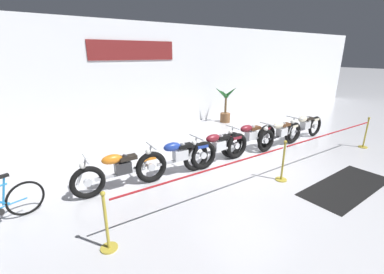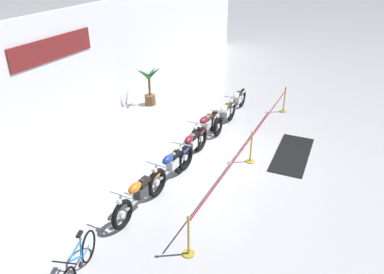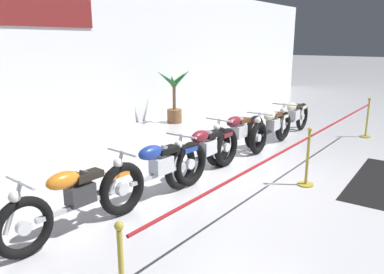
% 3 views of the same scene
% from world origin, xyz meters
% --- Properties ---
extents(ground_plane, '(120.00, 120.00, 0.00)m').
position_xyz_m(ground_plane, '(0.00, 0.00, 0.00)').
color(ground_plane, silver).
extents(back_wall, '(28.00, 0.29, 4.20)m').
position_xyz_m(back_wall, '(-0.00, 5.12, 2.10)').
color(back_wall, white).
rests_on(back_wall, ground).
extents(motorcycle_orange_0, '(2.22, 0.62, 0.95)m').
position_xyz_m(motorcycle_orange_0, '(-3.44, 0.62, 0.47)').
color(motorcycle_orange_0, black).
rests_on(motorcycle_orange_0, ground).
extents(motorcycle_blue_1, '(2.30, 0.62, 0.98)m').
position_xyz_m(motorcycle_blue_1, '(-1.96, 0.52, 0.48)').
color(motorcycle_blue_1, black).
rests_on(motorcycle_blue_1, ground).
extents(motorcycle_maroon_2, '(2.30, 0.62, 0.97)m').
position_xyz_m(motorcycle_maroon_2, '(-0.67, 0.52, 0.48)').
color(motorcycle_maroon_2, black).
rests_on(motorcycle_maroon_2, ground).
extents(motorcycle_maroon_3, '(2.32, 0.62, 0.98)m').
position_xyz_m(motorcycle_maroon_3, '(0.77, 0.68, 0.48)').
color(motorcycle_maroon_3, black).
rests_on(motorcycle_maroon_3, ground).
extents(motorcycle_cream_4, '(2.26, 0.62, 0.95)m').
position_xyz_m(motorcycle_cream_4, '(2.00, 0.46, 0.46)').
color(motorcycle_cream_4, black).
rests_on(motorcycle_cream_4, ground).
extents(motorcycle_cream_5, '(2.26, 0.62, 0.96)m').
position_xyz_m(motorcycle_cream_5, '(3.36, 0.49, 0.49)').
color(motorcycle_cream_5, black).
rests_on(motorcycle_cream_5, ground).
extents(bicycle, '(1.65, 0.65, 0.95)m').
position_xyz_m(bicycle, '(-5.79, 0.54, 0.37)').
color(bicycle, black).
rests_on(bicycle, ground).
extents(potted_palm_left_of_row, '(1.00, 1.07, 1.70)m').
position_xyz_m(potted_palm_left_of_row, '(2.66, 4.05, 0.76)').
color(potted_palm_left_of_row, brown).
rests_on(potted_palm_left_of_row, ground).
extents(stanchion_far_left, '(8.65, 0.28, 1.05)m').
position_xyz_m(stanchion_far_left, '(-1.31, -1.15, 0.72)').
color(stanchion_far_left, gold).
rests_on(stanchion_far_left, ground).
extents(stanchion_mid_left, '(0.28, 0.28, 1.05)m').
position_xyz_m(stanchion_mid_left, '(0.04, -1.15, 0.36)').
color(stanchion_mid_left, gold).
rests_on(stanchion_mid_left, ground).
extents(stanchion_mid_right, '(0.28, 0.28, 1.05)m').
position_xyz_m(stanchion_mid_right, '(4.32, -1.15, 0.36)').
color(stanchion_mid_right, gold).
rests_on(stanchion_mid_right, ground).
extents(floor_banner, '(2.72, 1.15, 0.01)m').
position_xyz_m(floor_banner, '(1.06, -2.24, 0.00)').
color(floor_banner, black).
rests_on(floor_banner, ground).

